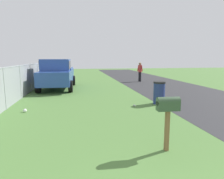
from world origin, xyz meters
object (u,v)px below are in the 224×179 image
Objects in this scene: mailbox at (168,108)px; pickup_truck at (57,73)px; trash_bin at (159,93)px; pedestrian at (140,70)px.

pickup_truck reaches higher than mailbox.
pickup_truck is 4.87× the size of trash_bin.
mailbox is 0.25× the size of pickup_truck.
pickup_truck reaches higher than trash_bin.
pickup_truck is 2.95× the size of pedestrian.
trash_bin is at bearing -143.46° from pedestrian.
mailbox is 10.80m from pickup_truck.
pedestrian is (8.88, -1.88, 0.49)m from trash_bin.
mailbox reaches higher than trash_bin.
pedestrian reaches higher than mailbox.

